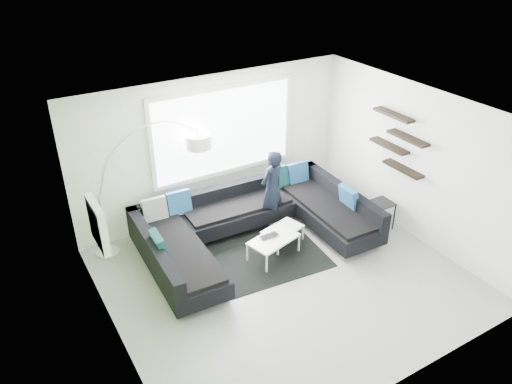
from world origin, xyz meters
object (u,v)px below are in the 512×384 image
sectional_sofa (257,228)px  coffee_table (278,241)px  side_table (380,215)px  laptop (271,237)px  arc_lamp (98,198)px  person (272,189)px

sectional_sofa → coffee_table: 0.45m
side_table → laptop: bearing=172.4°
sectional_sofa → coffee_table: sectional_sofa is taller
arc_lamp → laptop: (2.44, -1.52, -0.75)m
sectional_sofa → arc_lamp: 2.75m
arc_lamp → sectional_sofa: bearing=-20.7°
arc_lamp → person: size_ratio=1.47×
side_table → sectional_sofa: bearing=163.5°
sectional_sofa → side_table: bearing=-14.2°
side_table → person: (-1.70, 1.16, 0.49)m
coffee_table → person: 1.03m
side_table → person: person is taller
sectional_sofa → person: size_ratio=2.64×
arc_lamp → laptop: bearing=-27.2°
sectional_sofa → side_table: sectional_sofa is taller
arc_lamp → person: 3.10m
arc_lamp → coffee_table: bearing=-23.7°
coffee_table → arc_lamp: (-2.66, 1.44, 0.95)m
person → laptop: size_ratio=4.60×
coffee_table → arc_lamp: 3.17m
arc_lamp → laptop: size_ratio=6.75×
sectional_sofa → side_table: size_ratio=7.34×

